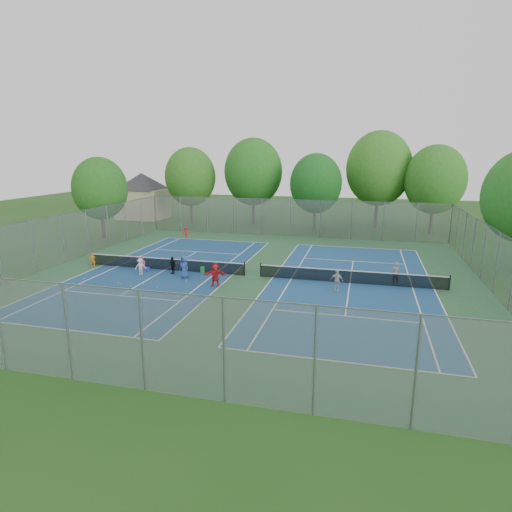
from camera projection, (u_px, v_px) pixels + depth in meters
The scene contains 38 objects.
ground at pixel (253, 276), 31.37m from camera, with size 120.00×120.00×0.00m, color #1F4916.
court_pad at pixel (253, 276), 31.37m from camera, with size 32.00×32.00×0.01m, color #295835.
court_left at pixel (165, 270), 33.07m from camera, with size 10.97×23.77×0.01m, color navy.
court_right at pixel (350, 283), 29.68m from camera, with size 10.97×23.77×0.01m, color navy.
net_left at pixel (165, 264), 32.96m from camera, with size 12.87×0.10×0.91m, color black.
net_right at pixel (350, 277), 29.57m from camera, with size 12.87×0.10×0.91m, color black.
fence_north at pixel (291, 218), 45.97m from camera, with size 32.00×0.10×4.00m, color gray.
fence_south at pixel (142, 341), 15.84m from camera, with size 32.00×0.10×4.00m, color gray.
fence_west at pixel (63, 239), 34.78m from camera, with size 32.00×0.10×4.00m, color gray.
fence_east at pixel (497, 264), 27.03m from camera, with size 32.00×0.10×4.00m, color gray.
house at pixel (142, 188), 58.31m from camera, with size 11.03×11.03×7.30m.
tree_nw at pixel (190, 177), 54.10m from camera, with size 6.40×6.40×9.58m.
tree_nl at pixel (253, 172), 52.95m from camera, with size 7.20×7.20×10.69m.
tree_nc at pixel (316, 183), 49.40m from camera, with size 6.00×6.00×8.85m.
tree_nr at pixel (379, 169), 50.15m from camera, with size 7.60×7.60×11.42m.
tree_ne at pixel (435, 180), 47.06m from camera, with size 6.60×6.60×9.77m.
tree_side_w at pixel (100, 189), 44.16m from camera, with size 5.60×5.60×8.47m.
ball_crate at pixel (147, 269), 32.82m from camera, with size 0.31×0.31×0.27m, color blue.
ball_hopper at pixel (203, 270), 32.16m from camera, with size 0.26×0.26×0.51m, color #25883B.
student_a at pixel (93, 260), 33.81m from camera, with size 0.42×0.28×1.17m, color #C86C12.
student_b at pixel (142, 264), 32.31m from camera, with size 0.59×0.46×1.21m, color pink.
student_c at pixel (140, 267), 31.64m from camera, with size 0.80×0.46×1.24m, color silver.
student_d at pixel (172, 265), 31.89m from camera, with size 0.77×0.32×1.31m, color black.
student_e at pixel (184, 267), 30.76m from camera, with size 0.80×0.52×1.63m, color #294A97.
student_f at pixel (215, 275), 28.81m from camera, with size 1.52×0.48×1.64m, color red.
child_far_baseline at pixel (186, 233), 44.99m from camera, with size 0.83×0.48×1.29m, color #AF1925.
instructor at pixel (396, 273), 29.21m from camera, with size 0.59×0.39×1.62m, color gray.
teen_court_b at pixel (337, 280), 27.87m from camera, with size 0.84×0.35×1.44m, color beige.
tennis_ball_0 at pixel (84, 279), 30.54m from camera, with size 0.07×0.07×0.07m, color yellow.
tennis_ball_1 at pixel (118, 283), 29.62m from camera, with size 0.07×0.07×0.07m, color yellow.
tennis_ball_2 at pixel (121, 284), 29.47m from camera, with size 0.07×0.07×0.07m, color gold.
tennis_ball_3 at pixel (167, 294), 27.34m from camera, with size 0.07×0.07×0.07m, color yellow.
tennis_ball_4 at pixel (143, 284), 29.33m from camera, with size 0.07×0.07×0.07m, color #D0D832.
tennis_ball_5 at pixel (186, 281), 30.00m from camera, with size 0.07×0.07×0.07m, color #AEC72E.
tennis_ball_6 at pixel (110, 269), 33.10m from camera, with size 0.07×0.07×0.07m, color #BEDD33.
tennis_ball_7 at pixel (131, 286), 28.88m from camera, with size 0.07×0.07×0.07m, color #C0D030.
tennis_ball_8 at pixel (157, 287), 28.72m from camera, with size 0.07×0.07×0.07m, color gold.
tennis_ball_9 at pixel (187, 280), 30.37m from camera, with size 0.07×0.07×0.07m, color #A8C12D.
Camera 1 is at (7.75, -29.14, 8.79)m, focal length 30.00 mm.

